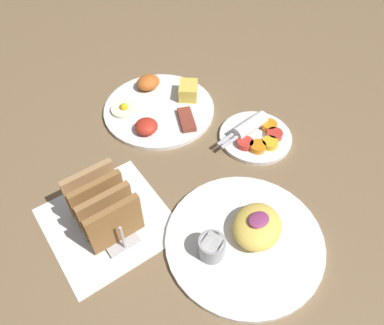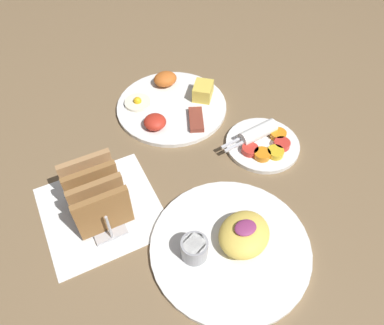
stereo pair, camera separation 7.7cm
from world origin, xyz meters
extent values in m
plane|color=brown|center=(0.00, 0.00, 0.00)|extent=(3.00, 3.00, 0.00)
cube|color=white|center=(-0.19, 0.01, 0.00)|extent=(0.22, 0.22, 0.00)
cylinder|color=white|center=(0.05, 0.22, 0.01)|extent=(0.27, 0.27, 0.01)
cube|color=#E5C64C|center=(0.14, 0.21, 0.03)|extent=(0.07, 0.07, 0.04)
ellipsoid|color=#C66023|center=(0.07, 0.30, 0.03)|extent=(0.06, 0.05, 0.03)
cylinder|color=#F4EACC|center=(-0.02, 0.26, 0.01)|extent=(0.06, 0.06, 0.01)
sphere|color=yellow|center=(-0.02, 0.26, 0.02)|extent=(0.02, 0.02, 0.02)
ellipsoid|color=red|center=(-0.01, 0.17, 0.02)|extent=(0.05, 0.05, 0.03)
cube|color=brown|center=(0.08, 0.14, 0.02)|extent=(0.06, 0.08, 0.01)
cylinder|color=white|center=(0.18, 0.01, 0.01)|extent=(0.16, 0.16, 0.01)
cylinder|color=red|center=(0.14, 0.00, 0.02)|extent=(0.04, 0.04, 0.01)
cylinder|color=orange|center=(0.16, -0.02, 0.02)|extent=(0.04, 0.04, 0.01)
cylinder|color=gold|center=(0.19, -0.03, 0.02)|extent=(0.04, 0.04, 0.01)
cylinder|color=red|center=(0.21, -0.02, 0.02)|extent=(0.04, 0.04, 0.01)
cylinder|color=orange|center=(0.22, 0.01, 0.02)|extent=(0.04, 0.04, 0.01)
cylinder|color=white|center=(0.18, 0.03, 0.03)|extent=(0.09, 0.04, 0.03)
cube|color=silver|center=(0.11, 0.02, 0.03)|extent=(0.05, 0.01, 0.00)
cube|color=silver|center=(0.11, 0.03, 0.03)|extent=(0.05, 0.01, 0.00)
cylinder|color=white|center=(-0.01, -0.18, 0.01)|extent=(0.29, 0.29, 0.01)
ellipsoid|color=#EAC651|center=(0.02, -0.18, 0.03)|extent=(0.13, 0.13, 0.04)
ellipsoid|color=#8C3366|center=(0.02, -0.18, 0.05)|extent=(0.04, 0.03, 0.01)
cylinder|color=#99999E|center=(-0.07, -0.16, 0.03)|extent=(0.05, 0.05, 0.04)
cylinder|color=white|center=(-0.07, -0.16, 0.05)|extent=(0.04, 0.04, 0.01)
cube|color=#B7B7BC|center=(-0.19, 0.01, 0.01)|extent=(0.06, 0.15, 0.01)
cube|color=olive|center=(-0.19, -0.04, 0.06)|extent=(0.10, 0.01, 0.10)
cube|color=olive|center=(-0.19, -0.01, 0.06)|extent=(0.10, 0.01, 0.10)
cube|color=olive|center=(-0.19, 0.02, 0.06)|extent=(0.10, 0.01, 0.10)
cube|color=#AA7C4E|center=(-0.19, 0.05, 0.06)|extent=(0.10, 0.01, 0.10)
cylinder|color=#B7B7BC|center=(-0.19, -0.06, 0.04)|extent=(0.01, 0.01, 0.07)
cylinder|color=#B7B7BC|center=(-0.19, 0.08, 0.04)|extent=(0.01, 0.01, 0.07)
camera|label=1|loc=(-0.28, -0.39, 0.62)|focal=35.00mm
camera|label=2|loc=(-0.21, -0.43, 0.62)|focal=35.00mm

